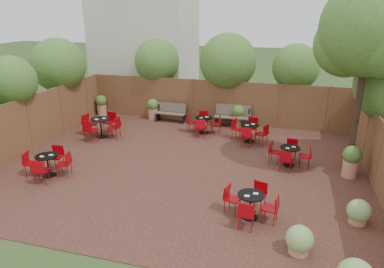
# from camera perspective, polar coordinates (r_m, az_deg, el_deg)

# --- Properties ---
(ground) EXTENTS (80.00, 80.00, 0.00)m
(ground) POSITION_cam_1_polar(r_m,az_deg,el_deg) (12.04, -1.63, -5.17)
(ground) COLOR #354F23
(ground) RESTS_ON ground
(courtyard_paving) EXTENTS (12.00, 10.00, 0.02)m
(courtyard_paving) POSITION_cam_1_polar(r_m,az_deg,el_deg) (12.04, -1.63, -5.12)
(courtyard_paving) COLOR #321614
(courtyard_paving) RESTS_ON ground
(fence_back) EXTENTS (12.00, 0.08, 2.00)m
(fence_back) POSITION_cam_1_polar(r_m,az_deg,el_deg) (16.28, 3.54, 5.22)
(fence_back) COLOR brown
(fence_back) RESTS_ON ground
(fence_left) EXTENTS (0.08, 10.00, 2.00)m
(fence_left) POSITION_cam_1_polar(r_m,az_deg,el_deg) (14.53, -24.93, 1.58)
(fence_left) COLOR brown
(fence_left) RESTS_ON ground
(fence_right) EXTENTS (0.08, 10.00, 2.00)m
(fence_right) POSITION_cam_1_polar(r_m,az_deg,el_deg) (11.52, 28.22, -3.41)
(fence_right) COLOR brown
(fence_right) RESTS_ON ground
(neighbour_building) EXTENTS (5.00, 4.00, 8.00)m
(neighbour_building) POSITION_cam_1_polar(r_m,az_deg,el_deg) (20.02, -7.57, 16.50)
(neighbour_building) COLOR beige
(neighbour_building) RESTS_ON ground
(overhang_foliage) EXTENTS (15.70, 10.45, 2.64)m
(overhang_foliage) POSITION_cam_1_polar(r_m,az_deg,el_deg) (14.29, -1.00, 10.19)
(overhang_foliage) COLOR #3D6B22
(overhang_foliage) RESTS_ON ground
(courtyard_tree) EXTENTS (2.94, 2.86, 5.97)m
(courtyard_tree) POSITION_cam_1_polar(r_m,az_deg,el_deg) (11.56, 26.85, 14.30)
(courtyard_tree) COLOR black
(courtyard_tree) RESTS_ON courtyard_paving
(park_bench_left) EXTENTS (1.42, 0.51, 0.87)m
(park_bench_left) POSITION_cam_1_polar(r_m,az_deg,el_deg) (16.58, -3.42, 3.57)
(park_bench_left) COLOR brown
(park_bench_left) RESTS_ON courtyard_paving
(park_bench_right) EXTENTS (1.59, 0.55, 0.98)m
(park_bench_right) POSITION_cam_1_polar(r_m,az_deg,el_deg) (15.90, 6.61, 2.97)
(park_bench_right) COLOR brown
(park_bench_right) RESTS_ON courtyard_paving
(bistro_tables) EXTENTS (9.05, 7.41, 0.91)m
(bistro_tables) POSITION_cam_1_polar(r_m,az_deg,el_deg) (12.80, -1.99, -1.50)
(bistro_tables) COLOR black
(bistro_tables) RESTS_ON courtyard_paving
(planters) EXTENTS (11.58, 4.63, 1.03)m
(planters) POSITION_cam_1_polar(r_m,az_deg,el_deg) (15.18, 0.97, 2.47)
(planters) COLOR #AE7557
(planters) RESTS_ON courtyard_paving
(low_shrubs) EXTENTS (2.02, 3.20, 0.74)m
(low_shrubs) POSITION_cam_1_polar(r_m,az_deg,el_deg) (8.34, 22.81, -16.49)
(low_shrubs) COLOR #AE7557
(low_shrubs) RESTS_ON courtyard_paving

